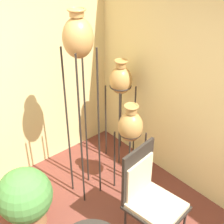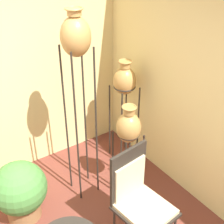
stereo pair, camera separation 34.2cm
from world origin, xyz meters
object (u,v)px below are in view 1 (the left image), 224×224
(potted_plant, at_px, (25,198))
(vase_stand_medium, at_px, (121,82))
(vase_stand_tall, at_px, (78,45))
(vase_stand_short, at_px, (131,127))
(chair, at_px, (149,194))

(potted_plant, bearing_deg, vase_stand_medium, 8.69)
(potted_plant, bearing_deg, vase_stand_tall, -1.11)
(vase_stand_medium, height_order, potted_plant, vase_stand_medium)
(vase_stand_medium, xyz_separation_m, potted_plant, (-1.55, -0.24, -0.76))
(vase_stand_short, relative_size, chair, 1.09)
(vase_stand_tall, xyz_separation_m, potted_plant, (-0.77, 0.01, -1.48))
(vase_stand_short, bearing_deg, chair, -119.25)
(vase_stand_short, distance_m, potted_plant, 1.34)
(chair, distance_m, potted_plant, 1.29)
(vase_stand_short, height_order, potted_plant, vase_stand_short)
(vase_stand_medium, bearing_deg, potted_plant, -171.31)
(vase_stand_medium, distance_m, potted_plant, 1.74)
(vase_stand_short, xyz_separation_m, potted_plant, (-1.20, 0.31, -0.51))
(vase_stand_tall, relative_size, potted_plant, 3.08)
(vase_stand_tall, bearing_deg, potted_plant, 178.89)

